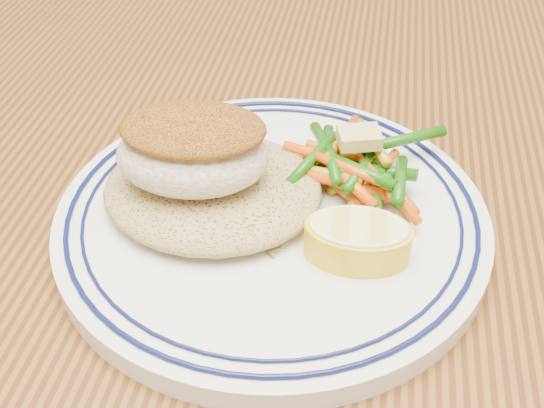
{
  "coord_description": "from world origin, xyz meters",
  "views": [
    {
      "loc": [
        0.01,
        -0.34,
        1.03
      ],
      "look_at": [
        -0.04,
        -0.03,
        0.77
      ],
      "focal_mm": 45.0,
      "sensor_mm": 36.0,
      "label": 1
    }
  ],
  "objects_px": {
    "dining_table": "(333,306)",
    "plate": "(272,217)",
    "vegetable_pile": "(358,168)",
    "lemon_wedge": "(358,239)",
    "rice_pilaf": "(213,185)",
    "fish_fillet": "(193,149)"
  },
  "relations": [
    {
      "from": "dining_table",
      "to": "lemon_wedge",
      "type": "relative_size",
      "value": 25.3
    },
    {
      "from": "rice_pilaf",
      "to": "fish_fillet",
      "type": "distance_m",
      "value": 0.03
    },
    {
      "from": "fish_fillet",
      "to": "lemon_wedge",
      "type": "xyz_separation_m",
      "value": [
        0.1,
        -0.03,
        -0.03
      ]
    },
    {
      "from": "plate",
      "to": "vegetable_pile",
      "type": "bearing_deg",
      "value": 34.69
    },
    {
      "from": "vegetable_pile",
      "to": "lemon_wedge",
      "type": "height_order",
      "value": "vegetable_pile"
    },
    {
      "from": "vegetable_pile",
      "to": "lemon_wedge",
      "type": "distance_m",
      "value": 0.06
    },
    {
      "from": "fish_fillet",
      "to": "plate",
      "type": "bearing_deg",
      "value": 2.66
    },
    {
      "from": "vegetable_pile",
      "to": "fish_fillet",
      "type": "bearing_deg",
      "value": -159.22
    },
    {
      "from": "plate",
      "to": "rice_pilaf",
      "type": "relative_size",
      "value": 1.96
    },
    {
      "from": "plate",
      "to": "vegetable_pile",
      "type": "distance_m",
      "value": 0.06
    },
    {
      "from": "rice_pilaf",
      "to": "lemon_wedge",
      "type": "relative_size",
      "value": 2.23
    },
    {
      "from": "dining_table",
      "to": "fish_fillet",
      "type": "xyz_separation_m",
      "value": [
        -0.09,
        -0.03,
        0.15
      ]
    },
    {
      "from": "dining_table",
      "to": "rice_pilaf",
      "type": "xyz_separation_m",
      "value": [
        -0.08,
        -0.03,
        0.12
      ]
    },
    {
      "from": "plate",
      "to": "fish_fillet",
      "type": "height_order",
      "value": "fish_fillet"
    },
    {
      "from": "dining_table",
      "to": "plate",
      "type": "height_order",
      "value": "plate"
    },
    {
      "from": "fish_fillet",
      "to": "lemon_wedge",
      "type": "relative_size",
      "value": 1.57
    },
    {
      "from": "rice_pilaf",
      "to": "plate",
      "type": "bearing_deg",
      "value": -4.05
    },
    {
      "from": "fish_fillet",
      "to": "dining_table",
      "type": "bearing_deg",
      "value": 21.24
    },
    {
      "from": "lemon_wedge",
      "to": "dining_table",
      "type": "bearing_deg",
      "value": 101.6
    },
    {
      "from": "lemon_wedge",
      "to": "fish_fillet",
      "type": "bearing_deg",
      "value": 163.84
    },
    {
      "from": "rice_pilaf",
      "to": "lemon_wedge",
      "type": "bearing_deg",
      "value": -20.37
    },
    {
      "from": "dining_table",
      "to": "plate",
      "type": "relative_size",
      "value": 5.79
    }
  ]
}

